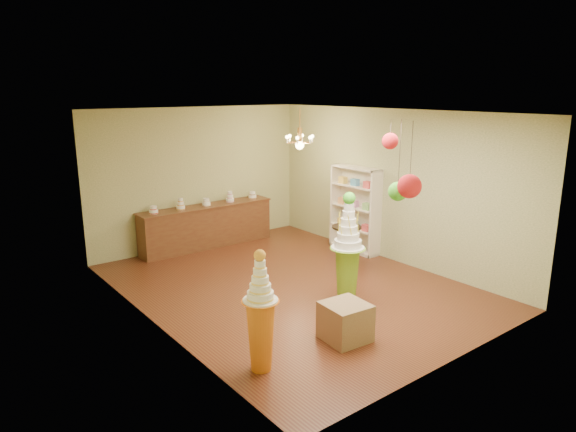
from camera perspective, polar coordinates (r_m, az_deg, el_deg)
floor at (r=9.08m, az=0.40°, el=-7.80°), size 6.50×6.50×0.00m
ceiling at (r=8.44m, az=0.44°, el=11.47°), size 6.50×6.50×0.00m
wall_back at (r=11.32m, az=-9.87°, el=4.27°), size 5.00×0.04×3.00m
wall_front at (r=6.50m, az=18.54°, el=-3.50°), size 5.00×0.04×3.00m
wall_left at (r=7.39m, az=-14.96°, el=-1.15°), size 0.04×6.50×3.00m
wall_right at (r=10.35m, az=11.36°, el=3.30°), size 0.04×6.50×3.00m
pedestal_green at (r=8.06m, az=6.61°, el=-5.17°), size 0.63×0.63×1.86m
pedestal_orange at (r=6.35m, az=-3.05°, el=-11.97°), size 0.50×0.50×1.55m
burlap_riser at (r=7.22m, az=6.38°, el=-11.58°), size 0.63×0.63×0.53m
sideboard at (r=11.29m, az=-8.99°, el=-1.02°), size 3.04×0.54×1.16m
shelving_unit at (r=10.88m, az=7.47°, el=0.76°), size 0.33×1.20×1.80m
round_table at (r=10.22m, az=6.51°, el=-2.54°), size 0.62×0.62×0.74m
vase at (r=10.13m, az=6.56°, el=-0.62°), size 0.21×0.21×0.18m
pom_red_left at (r=6.45m, az=13.34°, el=3.24°), size 0.30×0.30×0.94m
pom_green_mid at (r=6.83m, az=12.11°, el=2.70°), size 0.25×0.25×1.06m
pom_red_right at (r=6.62m, az=11.28°, el=8.16°), size 0.21×0.21×0.37m
chandelier at (r=10.54m, az=1.31°, el=8.17°), size 0.80×0.80×0.85m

